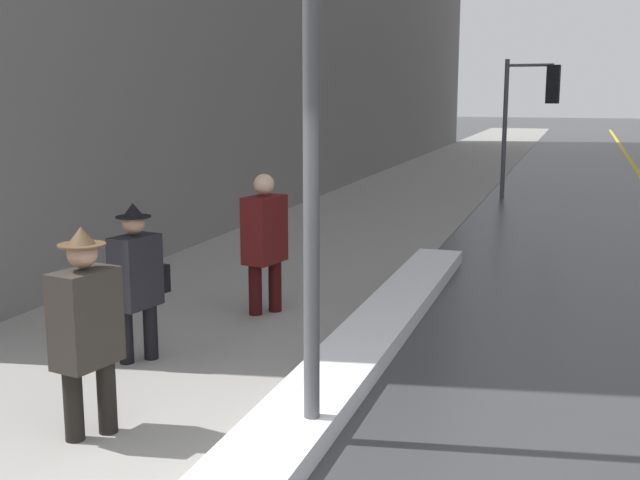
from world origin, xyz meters
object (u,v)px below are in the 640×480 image
Objects in this scene: pedestrian_in_fedora at (86,325)px; pedestrian_trailing at (265,237)px; lamp_post at (311,39)px; traffic_light_near at (536,99)px; pedestrian_in_glasses at (137,277)px.

pedestrian_in_fedora is 3.62m from pedestrian_trailing.
lamp_post is 2.65m from pedestrian_in_fedora.
lamp_post reaches higher than traffic_light_near.
traffic_light_near is at bearing -177.62° from pedestrian_in_fedora.
traffic_light_near is at bearing 179.08° from pedestrian_in_glasses.
pedestrian_in_glasses is at bearing -3.90° from pedestrian_trailing.
pedestrian_in_glasses is (-0.55, 1.65, -0.04)m from pedestrian_in_fedora.
traffic_light_near is at bearing 87.20° from lamp_post.
pedestrian_in_fedora is (-2.33, -15.22, -1.53)m from traffic_light_near.
traffic_light_near is 2.02× the size of pedestrian_trailing.
traffic_light_near is 15.47m from pedestrian_in_fedora.
lamp_post is at bearing 117.70° from pedestrian_in_fedora.
traffic_light_near is 13.96m from pedestrian_in_glasses.
pedestrian_trailing is at bearing -168.49° from pedestrian_in_fedora.
pedestrian_in_fedora is 1.04× the size of pedestrian_in_glasses.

